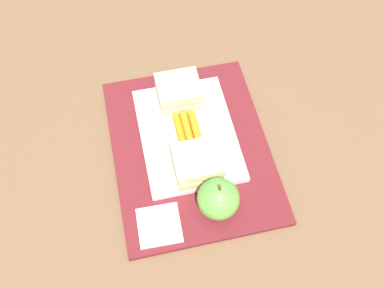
# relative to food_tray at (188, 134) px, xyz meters

# --- Properties ---
(ground_plane) EXTENTS (2.40, 2.40, 0.00)m
(ground_plane) POSITION_rel_food_tray_xyz_m (0.03, 0.00, -0.02)
(ground_plane) COLOR brown
(lunchbag_mat) EXTENTS (0.36, 0.28, 0.01)m
(lunchbag_mat) POSITION_rel_food_tray_xyz_m (0.03, 0.00, -0.01)
(lunchbag_mat) COLOR maroon
(lunchbag_mat) RESTS_ON ground_plane
(food_tray) EXTENTS (0.23, 0.17, 0.01)m
(food_tray) POSITION_rel_food_tray_xyz_m (0.00, 0.00, 0.00)
(food_tray) COLOR white
(food_tray) RESTS_ON lunchbag_mat
(sandwich_half_left) EXTENTS (0.07, 0.08, 0.04)m
(sandwich_half_left) POSITION_rel_food_tray_xyz_m (-0.08, 0.00, 0.03)
(sandwich_half_left) COLOR #DBC189
(sandwich_half_left) RESTS_ON food_tray
(sandwich_half_right) EXTENTS (0.07, 0.08, 0.04)m
(sandwich_half_right) POSITION_rel_food_tray_xyz_m (0.08, 0.00, 0.03)
(sandwich_half_right) COLOR #DBC189
(sandwich_half_right) RESTS_ON food_tray
(carrot_sticks_bundle) EXTENTS (0.08, 0.04, 0.02)m
(carrot_sticks_bundle) POSITION_rel_food_tray_xyz_m (-0.00, 0.00, 0.01)
(carrot_sticks_bundle) COLOR orange
(carrot_sticks_bundle) RESTS_ON food_tray
(apple) EXTENTS (0.07, 0.07, 0.08)m
(apple) POSITION_rel_food_tray_xyz_m (0.15, 0.02, 0.03)
(apple) COLOR #66B742
(apple) RESTS_ON lunchbag_mat
(paper_napkin) EXTENTS (0.07, 0.07, 0.00)m
(paper_napkin) POSITION_rel_food_tray_xyz_m (0.16, -0.08, -0.00)
(paper_napkin) COLOR white
(paper_napkin) RESTS_ON lunchbag_mat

